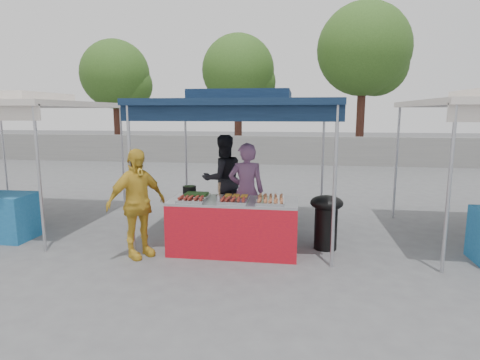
# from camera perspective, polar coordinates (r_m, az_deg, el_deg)

# --- Properties ---
(ground_plane) EXTENTS (80.00, 80.00, 0.00)m
(ground_plane) POSITION_cam_1_polar(r_m,az_deg,el_deg) (6.59, -0.77, -9.91)
(ground_plane) COLOR #565658
(back_wall) EXTENTS (40.00, 0.25, 1.20)m
(back_wall) POSITION_cam_1_polar(r_m,az_deg,el_deg) (17.24, 5.08, 4.23)
(back_wall) COLOR gray
(back_wall) RESTS_ON ground_plane
(main_canopy) EXTENTS (3.20, 3.20, 2.57)m
(main_canopy) POSITION_cam_1_polar(r_m,az_deg,el_deg) (7.17, 0.44, 10.95)
(main_canopy) COLOR #B4B4BB
(main_canopy) RESTS_ON ground_plane
(neighbor_stall_left) EXTENTS (3.20, 3.20, 2.57)m
(neighbor_stall_left) POSITION_cam_1_polar(r_m,az_deg,el_deg) (8.69, -30.93, 4.28)
(neighbor_stall_left) COLOR #B4B4BB
(neighbor_stall_left) RESTS_ON ground_plane
(tree_0) EXTENTS (3.38, 3.30, 5.67)m
(tree_0) POSITION_cam_1_polar(r_m,az_deg,el_deg) (20.89, -16.88, 13.79)
(tree_0) COLOR #3E2018
(tree_0) RESTS_ON ground_plane
(tree_1) EXTENTS (3.47, 3.41, 5.85)m
(tree_1) POSITION_cam_1_polar(r_m,az_deg,el_deg) (19.64, 0.19, 14.86)
(tree_1) COLOR #3E2018
(tree_1) RESTS_ON ground_plane
(tree_2) EXTENTS (4.05, 4.05, 6.95)m
(tree_2) POSITION_cam_1_polar(r_m,az_deg,el_deg) (19.27, 17.60, 16.80)
(tree_2) COLOR #3E2018
(tree_2) RESTS_ON ground_plane
(vendor_table) EXTENTS (2.00, 0.80, 0.85)m
(vendor_table) POSITION_cam_1_polar(r_m,az_deg,el_deg) (6.37, -0.93, -6.60)
(vendor_table) COLOR red
(vendor_table) RESTS_ON ground_plane
(food_tray_fl) EXTENTS (0.42, 0.30, 0.07)m
(food_tray_fl) POSITION_cam_1_polar(r_m,az_deg,el_deg) (6.15, -6.98, -2.83)
(food_tray_fl) COLOR silver
(food_tray_fl) RESTS_ON vendor_table
(food_tray_fm) EXTENTS (0.42, 0.30, 0.07)m
(food_tray_fm) POSITION_cam_1_polar(r_m,az_deg,el_deg) (6.02, -0.97, -3.04)
(food_tray_fm) COLOR silver
(food_tray_fm) RESTS_ON vendor_table
(food_tray_fr) EXTENTS (0.42, 0.30, 0.07)m
(food_tray_fr) POSITION_cam_1_polar(r_m,az_deg,el_deg) (5.95, 4.35, -3.20)
(food_tray_fr) COLOR silver
(food_tray_fr) RESTS_ON vendor_table
(food_tray_bl) EXTENTS (0.42, 0.30, 0.07)m
(food_tray_bl) POSITION_cam_1_polar(r_m,az_deg,el_deg) (6.48, -6.21, -2.18)
(food_tray_bl) COLOR silver
(food_tray_bl) RESTS_ON vendor_table
(food_tray_bm) EXTENTS (0.42, 0.30, 0.07)m
(food_tray_bm) POSITION_cam_1_polar(r_m,az_deg,el_deg) (6.32, -0.55, -2.42)
(food_tray_bm) COLOR silver
(food_tray_bm) RESTS_ON vendor_table
(food_tray_br) EXTENTS (0.42, 0.30, 0.07)m
(food_tray_br) POSITION_cam_1_polar(r_m,az_deg,el_deg) (6.25, 4.35, -2.60)
(food_tray_br) COLOR silver
(food_tray_br) RESTS_ON vendor_table
(cooking_pot) EXTENTS (0.23, 0.23, 0.13)m
(cooking_pot) POSITION_cam_1_polar(r_m,az_deg,el_deg) (6.77, -7.20, -1.42)
(cooking_pot) COLOR black
(cooking_pot) RESTS_ON vendor_table
(skewer_cup) EXTENTS (0.08, 0.08, 0.10)m
(skewer_cup) POSITION_cam_1_polar(r_m,az_deg,el_deg) (6.17, -3.02, -2.56)
(skewer_cup) COLOR #B4B4BB
(skewer_cup) RESTS_ON vendor_table
(wok_burner) EXTENTS (0.53, 0.53, 0.89)m
(wok_burner) POSITION_cam_1_polar(r_m,az_deg,el_deg) (6.65, 12.15, -5.20)
(wok_burner) COLOR black
(wok_burner) RESTS_ON ground_plane
(crate_left) EXTENTS (0.51, 0.36, 0.31)m
(crate_left) POSITION_cam_1_polar(r_m,az_deg,el_deg) (6.99, -2.31, -7.45)
(crate_left) COLOR #133F9C
(crate_left) RESTS_ON ground_plane
(crate_right) EXTENTS (0.52, 0.36, 0.31)m
(crate_right) POSITION_cam_1_polar(r_m,az_deg,el_deg) (6.92, 2.64, -7.60)
(crate_right) COLOR #133F9C
(crate_right) RESTS_ON ground_plane
(crate_stacked) EXTENTS (0.49, 0.34, 0.30)m
(crate_stacked) POSITION_cam_1_polar(r_m,az_deg,el_deg) (6.84, 2.66, -5.17)
(crate_stacked) COLOR #133F9C
(crate_stacked) RESTS_ON crate_right
(vendor_woman) EXTENTS (0.67, 0.50, 1.69)m
(vendor_woman) POSITION_cam_1_polar(r_m,az_deg,el_deg) (6.95, 0.91, -1.66)
(vendor_woman) COLOR #84547D
(vendor_woman) RESTS_ON ground_plane
(helper_man) EXTENTS (1.08, 1.02, 1.77)m
(helper_man) POSITION_cam_1_polar(r_m,az_deg,el_deg) (8.03, -2.42, 0.15)
(helper_man) COLOR black
(helper_man) RESTS_ON ground_plane
(customer_person) EXTENTS (0.92, 1.03, 1.67)m
(customer_person) POSITION_cam_1_polar(r_m,az_deg,el_deg) (6.28, -14.49, -3.27)
(customer_person) COLOR gold
(customer_person) RESTS_ON ground_plane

